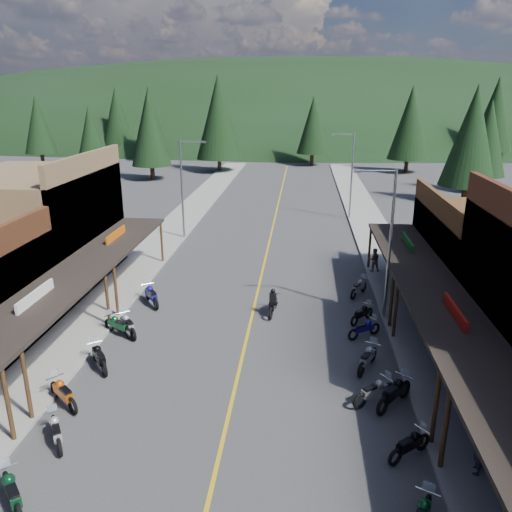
% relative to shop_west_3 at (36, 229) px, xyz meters
% --- Properties ---
extents(ground, '(220.00, 220.00, 0.00)m').
position_rel_shop_west_3_xyz_m(ground, '(13.78, -11.30, -3.52)').
color(ground, '#38383A').
rests_on(ground, ground).
extents(centerline, '(0.15, 90.00, 0.01)m').
position_rel_shop_west_3_xyz_m(centerline, '(13.78, 8.70, -3.51)').
color(centerline, gold).
rests_on(centerline, ground).
extents(sidewalk_west, '(3.40, 94.00, 0.15)m').
position_rel_shop_west_3_xyz_m(sidewalk_west, '(5.08, 8.70, -3.44)').
color(sidewalk_west, gray).
rests_on(sidewalk_west, ground).
extents(sidewalk_east, '(3.40, 94.00, 0.15)m').
position_rel_shop_west_3_xyz_m(sidewalk_east, '(22.48, 8.70, -3.44)').
color(sidewalk_east, gray).
rests_on(sidewalk_east, ground).
extents(shop_west_3, '(10.90, 10.20, 8.20)m').
position_rel_shop_west_3_xyz_m(shop_west_3, '(0.00, 0.00, 0.00)').
color(shop_west_3, brown).
rests_on(shop_west_3, ground).
extents(shop_east_3, '(10.90, 10.20, 6.20)m').
position_rel_shop_west_3_xyz_m(shop_east_3, '(27.54, 0.00, -0.99)').
color(shop_east_3, '#4C2D16').
rests_on(shop_east_3, ground).
extents(streetlight_1, '(2.16, 0.18, 8.00)m').
position_rel_shop_west_3_xyz_m(streetlight_1, '(6.83, 10.70, 0.94)').
color(streetlight_1, gray).
rests_on(streetlight_1, ground).
extents(streetlight_2, '(2.16, 0.18, 8.00)m').
position_rel_shop_west_3_xyz_m(streetlight_2, '(20.74, -3.30, 0.94)').
color(streetlight_2, gray).
rests_on(streetlight_2, ground).
extents(streetlight_3, '(2.16, 0.18, 8.00)m').
position_rel_shop_west_3_xyz_m(streetlight_3, '(20.74, 18.70, 0.94)').
color(streetlight_3, gray).
rests_on(streetlight_3, ground).
extents(ridge_hill, '(310.00, 140.00, 60.00)m').
position_rel_shop_west_3_xyz_m(ridge_hill, '(13.78, 123.70, -3.52)').
color(ridge_hill, black).
rests_on(ridge_hill, ground).
extents(pine_0, '(5.04, 5.04, 11.00)m').
position_rel_shop_west_3_xyz_m(pine_0, '(-26.22, 50.70, 2.96)').
color(pine_0, black).
rests_on(pine_0, ground).
extents(pine_1, '(5.88, 5.88, 12.50)m').
position_rel_shop_west_3_xyz_m(pine_1, '(-10.22, 58.70, 3.72)').
color(pine_1, black).
rests_on(pine_1, ground).
extents(pine_2, '(6.72, 6.72, 14.00)m').
position_rel_shop_west_3_xyz_m(pine_2, '(3.78, 46.70, 4.47)').
color(pine_2, black).
rests_on(pine_2, ground).
extents(pine_3, '(5.04, 5.04, 11.00)m').
position_rel_shop_west_3_xyz_m(pine_3, '(17.78, 54.70, 2.96)').
color(pine_3, black).
rests_on(pine_3, ground).
extents(pine_4, '(5.88, 5.88, 12.50)m').
position_rel_shop_west_3_xyz_m(pine_4, '(31.78, 48.70, 3.72)').
color(pine_4, black).
rests_on(pine_4, ground).
extents(pine_5, '(6.72, 6.72, 14.00)m').
position_rel_shop_west_3_xyz_m(pine_5, '(47.78, 60.70, 4.47)').
color(pine_5, black).
rests_on(pine_5, ground).
extents(pine_7, '(5.88, 5.88, 12.50)m').
position_rel_shop_west_3_xyz_m(pine_7, '(-18.22, 64.70, 3.72)').
color(pine_7, black).
rests_on(pine_7, ground).
extents(pine_8, '(4.48, 4.48, 10.00)m').
position_rel_shop_west_3_xyz_m(pine_8, '(-8.22, 28.70, 2.46)').
color(pine_8, black).
rests_on(pine_8, ground).
extents(pine_9, '(4.93, 4.93, 10.80)m').
position_rel_shop_west_3_xyz_m(pine_9, '(37.78, 33.70, 2.86)').
color(pine_9, black).
rests_on(pine_9, ground).
extents(pine_10, '(5.38, 5.38, 11.60)m').
position_rel_shop_west_3_xyz_m(pine_10, '(-4.22, 38.70, 3.27)').
color(pine_10, black).
rests_on(pine_10, ground).
extents(pine_11, '(5.82, 5.82, 12.40)m').
position_rel_shop_west_3_xyz_m(pine_11, '(33.78, 26.70, 3.67)').
color(pine_11, black).
rests_on(pine_11, ground).
extents(bike_west_5, '(1.99, 2.08, 1.23)m').
position_rel_shop_west_3_xyz_m(bike_west_5, '(8.18, -17.46, -2.90)').
color(bike_west_5, '#0A361C').
rests_on(bike_west_5, ground).
extents(bike_west_6, '(1.63, 2.01, 1.13)m').
position_rel_shop_west_3_xyz_m(bike_west_6, '(8.11, -14.62, -2.96)').
color(bike_west_6, '#AFB1B5').
rests_on(bike_west_6, ground).
extents(bike_west_7, '(2.10, 1.93, 1.22)m').
position_rel_shop_west_3_xyz_m(bike_west_7, '(7.35, -12.49, -2.91)').
color(bike_west_7, '#C4560E').
rests_on(bike_west_7, ground).
extents(bike_west_8, '(1.84, 2.13, 1.22)m').
position_rel_shop_west_3_xyz_m(bike_west_8, '(7.66, -9.71, -2.91)').
color(bike_west_8, black).
rests_on(bike_west_8, ground).
extents(bike_west_9, '(2.11, 1.66, 1.17)m').
position_rel_shop_west_3_xyz_m(bike_west_9, '(7.38, -6.56, -2.93)').
color(bike_west_9, '#0D4524').
rests_on(bike_west_9, ground).
extents(bike_west_10, '(1.86, 2.09, 1.20)m').
position_rel_shop_west_3_xyz_m(bike_west_10, '(7.83, -6.49, -2.92)').
color(bike_west_10, '#ACACB1').
rests_on(bike_west_10, ground).
extents(bike_west_11, '(1.87, 2.29, 1.29)m').
position_rel_shop_west_3_xyz_m(bike_west_11, '(7.94, -2.76, -2.88)').
color(bike_west_11, navy).
rests_on(bike_west_11, ground).
extents(bike_east_6, '(1.88, 1.68, 1.08)m').
position_rel_shop_west_3_xyz_m(bike_east_6, '(20.09, -14.20, -2.98)').
color(bike_east_6, black).
rests_on(bike_east_6, ground).
extents(bike_east_7, '(2.05, 2.23, 1.30)m').
position_rel_shop_west_3_xyz_m(bike_east_7, '(20.06, -11.35, -2.87)').
color(bike_east_7, black).
rests_on(bike_east_7, ground).
extents(bike_east_8, '(2.06, 1.75, 1.17)m').
position_rel_shop_west_3_xyz_m(bike_east_8, '(19.33, -11.22, -2.94)').
color(bike_east_8, gray).
rests_on(bike_east_8, ground).
extents(bike_east_9, '(1.58, 2.21, 1.21)m').
position_rel_shop_west_3_xyz_m(bike_east_9, '(19.35, -8.70, -2.91)').
color(bike_east_9, '#929297').
rests_on(bike_east_9, ground).
extents(bike_east_10, '(1.93, 1.56, 1.08)m').
position_rel_shop_west_3_xyz_m(bike_east_10, '(19.56, -5.67, -2.98)').
color(bike_east_10, navy).
rests_on(bike_east_10, ground).
extents(bike_east_11, '(1.68, 1.84, 1.07)m').
position_rel_shop_west_3_xyz_m(bike_east_11, '(19.63, -3.95, -2.98)').
color(bike_east_11, black).
rests_on(bike_east_11, ground).
extents(bike_east_12, '(1.62, 2.12, 1.17)m').
position_rel_shop_west_3_xyz_m(bike_east_12, '(19.83, -0.31, -2.93)').
color(bike_east_12, gray).
rests_on(bike_east_12, ground).
extents(rider_on_bike, '(0.91, 2.13, 1.58)m').
position_rel_shop_west_3_xyz_m(rider_on_bike, '(14.91, -3.36, -2.89)').
color(rider_on_bike, black).
rests_on(rider_on_bike, ground).
extents(pedestrian_east_a, '(0.62, 0.76, 1.82)m').
position_rel_shop_west_3_xyz_m(pedestrian_east_a, '(22.06, -14.86, -2.46)').
color(pedestrian_east_a, '#292234').
rests_on(pedestrian_east_a, sidewalk_east).
extents(pedestrian_east_b, '(0.80, 0.49, 1.59)m').
position_rel_shop_west_3_xyz_m(pedestrian_east_b, '(21.22, 3.75, -2.57)').
color(pedestrian_east_b, brown).
rests_on(pedestrian_east_b, sidewalk_east).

